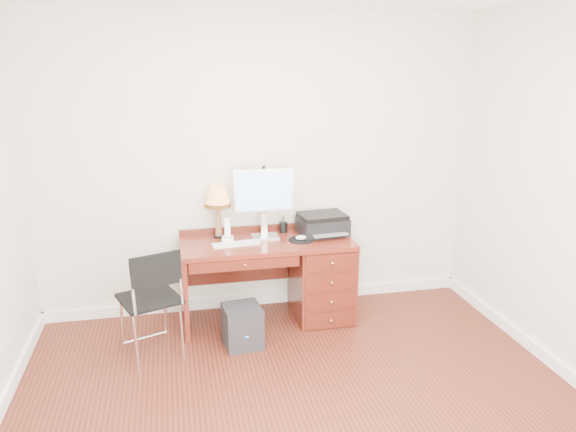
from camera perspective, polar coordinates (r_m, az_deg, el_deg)
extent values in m
plane|color=#40170E|center=(4.03, 1.63, -18.98)|extent=(4.00, 4.00, 0.00)
plane|color=silver|center=(5.11, -2.90, 5.09)|extent=(4.00, 0.00, 4.00)
cube|color=white|center=(5.49, -2.69, -8.39)|extent=(4.00, 0.03, 0.10)
cube|color=white|center=(4.81, 26.05, -13.83)|extent=(0.03, 3.50, 0.10)
cube|color=maroon|center=(4.93, -2.13, -2.75)|extent=(1.50, 0.65, 0.04)
cube|color=maroon|center=(5.16, 3.41, -6.33)|extent=(0.50, 0.61, 0.71)
cube|color=maroon|center=(5.00, -10.43, -7.35)|extent=(0.04, 0.61, 0.71)
cube|color=#571B11|center=(5.26, -5.25, -4.69)|extent=(0.96, 0.03, 0.39)
cube|color=#571B11|center=(4.64, -4.40, -4.94)|extent=(0.91, 0.03, 0.09)
sphere|color=#BF8C3F|center=(4.87, 4.46, -7.76)|extent=(0.03, 0.03, 0.03)
cube|color=silver|center=(5.02, -2.35, -2.07)|extent=(0.24, 0.18, 0.02)
cube|color=silver|center=(5.04, -2.46, -0.76)|extent=(0.05, 0.03, 0.19)
cube|color=silver|center=(4.94, -2.46, 2.63)|extent=(0.54, 0.05, 0.39)
cube|color=#4C8CF2|center=(4.92, -2.42, 2.57)|extent=(0.49, 0.02, 0.34)
cube|color=white|center=(4.84, -5.30, -2.84)|extent=(0.41, 0.16, 0.02)
cylinder|color=black|center=(4.93, 1.34, -2.45)|extent=(0.23, 0.23, 0.01)
ellipsoid|color=white|center=(4.93, 1.34, -2.20)|extent=(0.10, 0.06, 0.04)
cube|color=black|center=(5.11, 3.51, -0.99)|extent=(0.46, 0.37, 0.15)
cube|color=black|center=(5.08, 3.52, 0.02)|extent=(0.43, 0.35, 0.04)
cylinder|color=black|center=(5.06, -7.03, -2.05)|extent=(0.10, 0.10, 0.02)
cone|color=#966C47|center=(5.01, -7.08, -0.41)|extent=(0.06, 0.06, 0.28)
cone|color=#EF9E4B|center=(4.95, -7.17, 2.14)|extent=(0.23, 0.23, 0.18)
cylinder|color=#593814|center=(4.98, -7.14, 1.15)|extent=(0.23, 0.23, 0.04)
cube|color=white|center=(4.92, -6.13, -2.38)|extent=(0.11, 0.11, 0.04)
cube|color=white|center=(4.88, -6.17, -1.20)|extent=(0.06, 0.07, 0.17)
cylinder|color=black|center=(5.15, -0.48, -1.15)|extent=(0.08, 0.08, 0.09)
cube|color=black|center=(4.56, -13.89, -8.15)|extent=(0.55, 0.55, 0.03)
cube|color=black|center=(4.26, -14.22, -5.55)|extent=(0.37, 0.16, 0.26)
cylinder|color=silver|center=(4.84, -15.84, -10.01)|extent=(0.02, 0.02, 0.48)
cylinder|color=silver|center=(4.82, -11.46, -9.79)|extent=(0.02, 0.02, 0.48)
cylinder|color=silver|center=(4.51, -16.10, -11.99)|extent=(0.02, 0.02, 0.48)
cylinder|color=silver|center=(4.49, -11.38, -11.77)|extent=(0.02, 0.02, 0.48)
cylinder|color=silver|center=(4.30, -16.58, -6.73)|extent=(0.02, 0.02, 0.43)
cylinder|color=silver|center=(4.29, -11.70, -6.49)|extent=(0.02, 0.02, 0.43)
cube|color=black|center=(4.71, -4.66, -11.07)|extent=(0.33, 0.33, 0.35)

